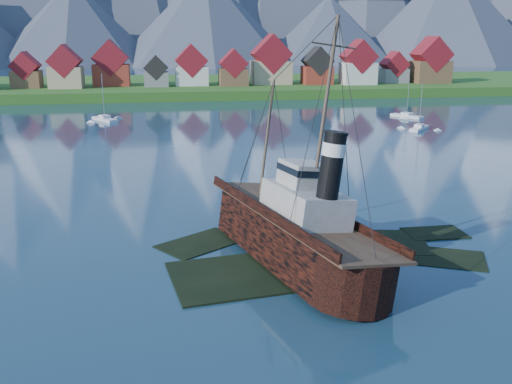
{
  "coord_description": "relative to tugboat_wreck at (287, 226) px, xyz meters",
  "views": [
    {
      "loc": [
        -12.07,
        -46.75,
        19.74
      ],
      "look_at": [
        -3.51,
        6.0,
        5.0
      ],
      "focal_mm": 40.0,
      "sensor_mm": 36.0,
      "label": 1
    }
  ],
  "objects": [
    {
      "name": "ground",
      "position": [
        1.33,
        -1.74,
        -2.85
      ],
      "size": [
        1400.0,
        1400.0,
        0.0
      ],
      "primitive_type": "plane",
      "color": "#183344",
      "rests_on": "ground"
    },
    {
      "name": "shoal",
      "position": [
        3.11,
        0.41,
        -3.2
      ],
      "size": [
        31.71,
        21.24,
        1.14
      ],
      "color": "black",
      "rests_on": "ground"
    },
    {
      "name": "shore_bank",
      "position": [
        1.33,
        168.26,
        -2.85
      ],
      "size": [
        600.0,
        80.0,
        3.2
      ],
      "primitive_type": "cube",
      "color": "#2A4F16",
      "rests_on": "ground"
    },
    {
      "name": "seawall",
      "position": [
        1.33,
        130.26,
        -2.85
      ],
      "size": [
        600.0,
        2.5,
        2.0
      ],
      "primitive_type": "cube",
      "color": "#3F3D38",
      "rests_on": "ground"
    },
    {
      "name": "town",
      "position": [
        -31.79,
        150.45,
        6.13
      ],
      "size": [
        250.96,
        16.69,
        17.3
      ],
      "color": "maroon",
      "rests_on": "ground"
    },
    {
      "name": "tugboat_wreck",
      "position": [
        0.0,
        0.0,
        0.0
      ],
      "size": [
        6.63,
        28.57,
        22.64
      ],
      "rotation": [
        0.0,
        0.13,
        0.26
      ],
      "color": "black",
      "rests_on": "ground"
    },
    {
      "name": "sailboat_c",
      "position": [
        -24.67,
        91.0,
        -2.59
      ],
      "size": [
        6.71,
        8.79,
        11.58
      ],
      "rotation": [
        0.0,
        0.0,
        0.57
      ],
      "color": "silver",
      "rests_on": "ground"
    },
    {
      "name": "sailboat_d",
      "position": [
        43.62,
        66.42,
        -2.61
      ],
      "size": [
        6.59,
        6.92,
        10.44
      ],
      "rotation": [
        0.0,
        0.0,
        -0.74
      ],
      "color": "silver",
      "rests_on": "ground"
    },
    {
      "name": "sailboat_e",
      "position": [
        48.99,
        85.25,
        -2.63
      ],
      "size": [
        6.19,
        8.53,
        9.99
      ],
      "rotation": [
        0.0,
        0.0,
        0.53
      ],
      "color": "silver",
      "rests_on": "ground"
    }
  ]
}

